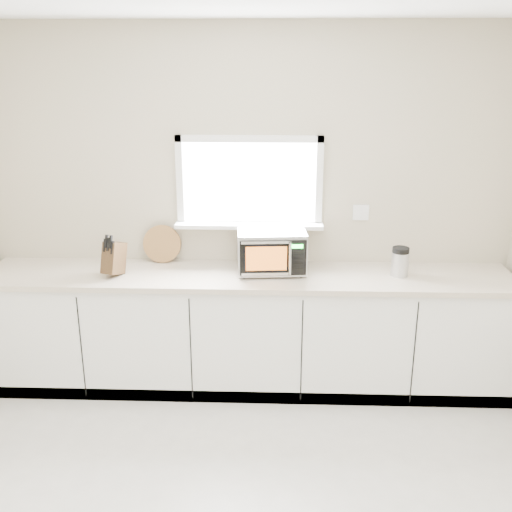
{
  "coord_description": "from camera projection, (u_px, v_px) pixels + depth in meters",
  "views": [
    {
      "loc": [
        0.22,
        -2.46,
        2.45
      ],
      "look_at": [
        0.07,
        1.55,
        1.11
      ],
      "focal_mm": 42.0,
      "sensor_mm": 36.0,
      "label": 1
    }
  ],
  "objects": [
    {
      "name": "cabinets",
      "position": [
        248.0,
        332.0,
        4.59
      ],
      "size": [
        3.92,
        0.6,
        0.88
      ],
      "primitive_type": "cube",
      "color": "white",
      "rests_on": "ground"
    },
    {
      "name": "back_wall",
      "position": [
        250.0,
        206.0,
        4.58
      ],
      "size": [
        4.0,
        0.17,
        2.7
      ],
      "color": "#B2AB8E",
      "rests_on": "ground"
    },
    {
      "name": "cutting_board",
      "position": [
        162.0,
        244.0,
        4.64
      ],
      "size": [
        0.3,
        0.07,
        0.29
      ],
      "primitive_type": "cylinder",
      "rotation": [
        1.4,
        0.0,
        0.0
      ],
      "color": "#A46C3F",
      "rests_on": "countertop"
    },
    {
      "name": "countertop",
      "position": [
        248.0,
        276.0,
        4.43
      ],
      "size": [
        3.92,
        0.64,
        0.04
      ],
      "primitive_type": "cube",
      "color": "beige",
      "rests_on": "cabinets"
    },
    {
      "name": "coffee_grinder",
      "position": [
        400.0,
        261.0,
        4.36
      ],
      "size": [
        0.14,
        0.14,
        0.22
      ],
      "rotation": [
        0.0,
        0.0,
        0.09
      ],
      "color": "#B9BBC1",
      "rests_on": "countertop"
    },
    {
      "name": "knife_block",
      "position": [
        114.0,
        257.0,
        4.36
      ],
      "size": [
        0.17,
        0.24,
        0.32
      ],
      "rotation": [
        0.0,
        0.0,
        -0.34
      ],
      "color": "#483019",
      "rests_on": "countertop"
    },
    {
      "name": "microwave",
      "position": [
        271.0,
        250.0,
        4.44
      ],
      "size": [
        0.53,
        0.43,
        0.32
      ],
      "rotation": [
        0.0,
        0.0,
        0.09
      ],
      "color": "black",
      "rests_on": "countertop"
    }
  ]
}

